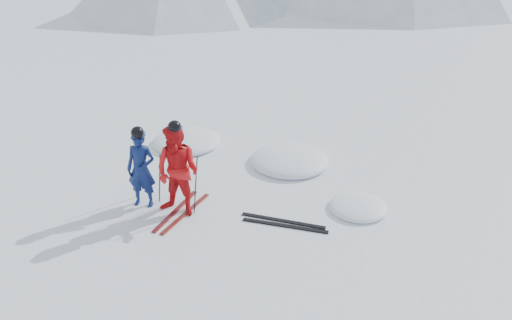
% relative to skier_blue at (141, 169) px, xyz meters
% --- Properties ---
extents(ground, '(160.00, 160.00, 0.00)m').
position_rel_skier_blue_xyz_m(ground, '(3.59, 0.33, -0.82)').
color(ground, white).
rests_on(ground, ground).
extents(skier_blue, '(0.67, 0.52, 1.64)m').
position_rel_skier_blue_xyz_m(skier_blue, '(0.00, 0.00, 0.00)').
color(skier_blue, '#0D1B51').
rests_on(skier_blue, ground).
extents(skier_red, '(0.93, 0.73, 1.90)m').
position_rel_skier_blue_xyz_m(skier_red, '(0.85, 0.02, 0.13)').
color(skier_red, red).
rests_on(skier_red, ground).
extents(pole_blue_left, '(0.11, 0.08, 1.09)m').
position_rel_skier_blue_xyz_m(pole_blue_left, '(-0.30, 0.15, -0.27)').
color(pole_blue_left, black).
rests_on(pole_blue_left, ground).
extents(pole_blue_right, '(0.11, 0.07, 1.09)m').
position_rel_skier_blue_xyz_m(pole_blue_right, '(0.25, 0.25, -0.27)').
color(pole_blue_right, black).
rests_on(pole_blue_right, ground).
extents(pole_red_left, '(0.13, 0.10, 1.26)m').
position_rel_skier_blue_xyz_m(pole_red_left, '(0.55, 0.27, -0.19)').
color(pole_red_left, black).
rests_on(pole_red_left, ground).
extents(pole_red_right, '(0.13, 0.09, 1.26)m').
position_rel_skier_blue_xyz_m(pole_red_right, '(1.15, 0.17, -0.19)').
color(pole_red_right, black).
rests_on(pole_red_right, ground).
extents(ski_worn_left, '(0.16, 1.70, 0.03)m').
position_rel_skier_blue_xyz_m(ski_worn_left, '(0.73, 0.02, -0.81)').
color(ski_worn_left, black).
rests_on(ski_worn_left, ground).
extents(ski_worn_right, '(0.13, 1.70, 0.03)m').
position_rel_skier_blue_xyz_m(ski_worn_right, '(0.97, 0.02, -0.81)').
color(ski_worn_right, black).
rests_on(ski_worn_right, ground).
extents(ski_loose_a, '(1.70, 0.28, 0.03)m').
position_rel_skier_blue_xyz_m(ski_loose_a, '(2.87, 0.58, -0.81)').
color(ski_loose_a, black).
rests_on(ski_loose_a, ground).
extents(ski_loose_b, '(1.70, 0.33, 0.03)m').
position_rel_skier_blue_xyz_m(ski_loose_b, '(2.97, 0.43, -0.81)').
color(ski_loose_b, black).
rests_on(ski_loose_b, ground).
extents(snow_lumps, '(6.34, 2.93, 0.41)m').
position_rel_skier_blue_xyz_m(snow_lumps, '(1.24, 2.83, -0.82)').
color(snow_lumps, white).
rests_on(snow_lumps, ground).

